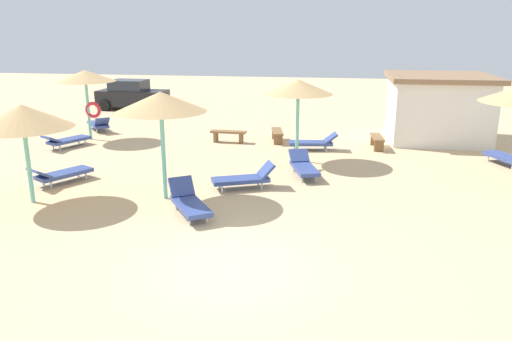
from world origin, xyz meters
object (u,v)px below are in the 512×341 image
lounger_3 (60,174)px  parasol_3 (22,117)px  parasol_1 (298,87)px  bench_2 (228,134)px  bench_0 (377,140)px  lounger_1 (314,142)px  lounger_0 (99,124)px  bench_1 (277,134)px  parked_car (132,95)px  parasol_2 (161,102)px  lounger_6 (303,166)px  lounger_4 (509,157)px  lounger_5 (66,140)px  beach_cabana (438,107)px  parasol_0 (85,77)px  lounger_7 (245,178)px  lounger_2 (189,202)px

lounger_3 → parasol_3: bearing=-84.9°
parasol_1 → bench_2: (-3.09, 2.61, -2.32)m
parasol_3 → bench_0: bearing=39.4°
parasol_1 → lounger_1: (0.54, 1.80, -2.35)m
parasol_3 → lounger_0: 10.28m
bench_1 → lounger_3: bearing=-130.8°
lounger_0 → parked_car: bearing=98.4°
parasol_3 → bench_2: size_ratio=1.80×
lounger_0 → bench_0: lounger_0 is taller
parasol_2 → lounger_6: 5.30m
parasol_3 → lounger_4: parasol_3 is taller
lounger_3 → parasol_2: bearing=-13.1°
lounger_5 → beach_cabana: (14.96, 3.94, 1.09)m
parasol_1 → parasol_3: size_ratio=1.08×
lounger_3 → parked_car: 14.70m
parasol_0 → parasol_2: 9.05m
lounger_7 → lounger_1: bearing=70.9°
lounger_5 → bench_2: lounger_5 is taller
lounger_7 → lounger_0: bearing=137.9°
lounger_3 → parasol_1: bearing=28.7°
lounger_1 → beach_cabana: (5.07, 2.80, 1.09)m
lounger_1 → bench_1: (-1.61, 1.26, 0.03)m
lounger_0 → lounger_6: size_ratio=0.93×
parasol_1 → lounger_1: size_ratio=1.49×
lounger_0 → lounger_5: 3.42m
parasol_2 → lounger_3: 4.50m
parasol_1 → bench_1: size_ratio=1.90×
parasol_3 → parasol_2: bearing=14.3°
parasol_0 → lounger_0: parasol_0 is taller
parasol_3 → lounger_7: size_ratio=1.39×
parasol_3 → parked_car: parasol_3 is taller
parasol_0 → beach_cabana: parasol_0 is taller
bench_2 → lounger_6: bearing=-52.0°
lounger_1 → lounger_7: 5.56m
parasol_3 → lounger_5: (-2.47, 6.27, -2.09)m
bench_2 → parasol_3: bearing=-114.7°
parasol_2 → lounger_1: 7.96m
parasol_2 → lounger_4: size_ratio=1.55×
lounger_4 → parasol_0: bearing=173.7°
lounger_2 → beach_cabana: size_ratio=0.44×
parasol_3 → bench_1: (5.80, 8.67, -2.06)m
beach_cabana → parked_car: bearing=160.2°
lounger_1 → parasol_2: bearing=-120.8°
lounger_2 → beach_cabana: (7.93, 10.43, 1.08)m
lounger_3 → bench_1: lounger_3 is taller
parasol_2 → lounger_0: parasol_2 is taller
parasol_2 → lounger_4: parasol_2 is taller
lounger_3 → parked_car: parked_car is taller
parasol_2 → lounger_2: (1.03, -1.12, -2.41)m
lounger_2 → lounger_5: 9.57m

